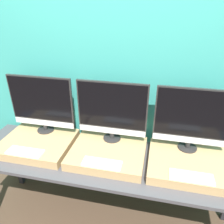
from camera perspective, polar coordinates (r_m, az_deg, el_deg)
wall_back at (r=2.01m, az=1.27°, el=6.68°), size 8.00×0.04×2.60m
workbench at (r=1.97m, az=-1.31°, el=-13.64°), size 2.42×0.67×0.79m
wooden_riser_left at (r=2.15m, az=-18.82°, el=-7.71°), size 0.63×0.52×0.08m
monitor_left at (r=2.12m, az=-17.94°, el=2.20°), size 0.61×0.16×0.55m
keyboard_left at (r=2.00m, az=-21.76°, el=-9.62°), size 0.31×0.11×0.01m
wooden_riser_center at (r=1.92m, az=-1.12°, el=-10.64°), size 0.63×0.52×0.08m
monitor_center at (r=1.88m, az=-0.01°, el=0.46°), size 0.61×0.16×0.55m
keyboard_center at (r=1.75m, az=-2.66°, el=-13.23°), size 0.31×0.11×0.01m
wooden_riser_right at (r=1.91m, az=19.25°, el=-12.74°), size 0.63×0.52×0.08m
monitor_right at (r=1.87m, az=20.36°, el=-1.57°), size 0.61×0.16×0.55m
keyboard_right at (r=1.74m, az=20.02°, el=-15.59°), size 0.31×0.11×0.01m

